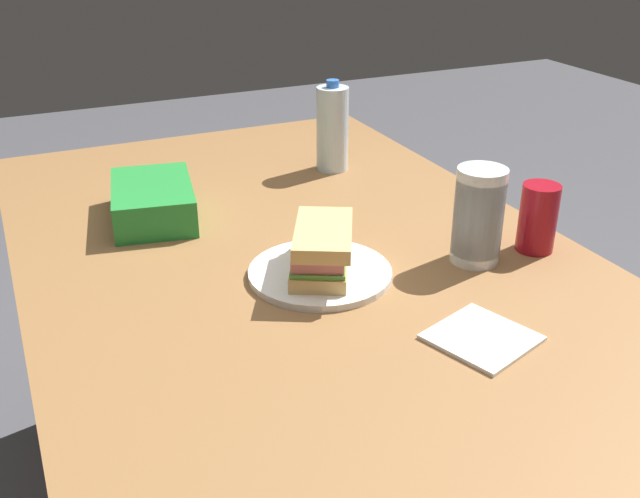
{
  "coord_description": "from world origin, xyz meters",
  "views": [
    {
      "loc": [
        1.0,
        -0.45,
        1.3
      ],
      "look_at": [
        0.03,
        -0.01,
        0.78
      ],
      "focal_mm": 41.04,
      "sensor_mm": 36.0,
      "label": 1
    }
  ],
  "objects_px": {
    "paper_plate": "(320,273)",
    "soda_can_red": "(538,218)",
    "water_bottle_tall": "(332,128)",
    "dining_table": "(316,311)",
    "plastic_cup_stack": "(478,216)",
    "sandwich": "(321,248)",
    "chip_bag": "(153,201)"
  },
  "relations": [
    {
      "from": "paper_plate",
      "to": "soda_can_red",
      "type": "height_order",
      "value": "soda_can_red"
    },
    {
      "from": "water_bottle_tall",
      "to": "paper_plate",
      "type": "bearing_deg",
      "value": -27.65
    },
    {
      "from": "dining_table",
      "to": "plastic_cup_stack",
      "type": "height_order",
      "value": "plastic_cup_stack"
    },
    {
      "from": "paper_plate",
      "to": "sandwich",
      "type": "bearing_deg",
      "value": -1.01
    },
    {
      "from": "dining_table",
      "to": "plastic_cup_stack",
      "type": "xyz_separation_m",
      "value": [
        0.09,
        0.26,
        0.17
      ]
    },
    {
      "from": "sandwich",
      "to": "soda_can_red",
      "type": "xyz_separation_m",
      "value": [
        0.06,
        0.39,
        0.01
      ]
    },
    {
      "from": "plastic_cup_stack",
      "to": "paper_plate",
      "type": "bearing_deg",
      "value": -102.24
    },
    {
      "from": "dining_table",
      "to": "chip_bag",
      "type": "bearing_deg",
      "value": -148.23
    },
    {
      "from": "paper_plate",
      "to": "chip_bag",
      "type": "height_order",
      "value": "chip_bag"
    },
    {
      "from": "chip_bag",
      "to": "dining_table",
      "type": "bearing_deg",
      "value": 41.99
    },
    {
      "from": "soda_can_red",
      "to": "dining_table",
      "type": "bearing_deg",
      "value": -104.36
    },
    {
      "from": "soda_can_red",
      "to": "plastic_cup_stack",
      "type": "bearing_deg",
      "value": -94.16
    },
    {
      "from": "paper_plate",
      "to": "sandwich",
      "type": "relative_size",
      "value": 1.15
    },
    {
      "from": "dining_table",
      "to": "water_bottle_tall",
      "type": "xyz_separation_m",
      "value": [
        -0.43,
        0.24,
        0.18
      ]
    },
    {
      "from": "sandwich",
      "to": "soda_can_red",
      "type": "distance_m",
      "value": 0.39
    },
    {
      "from": "dining_table",
      "to": "chip_bag",
      "type": "relative_size",
      "value": 7.14
    },
    {
      "from": "chip_bag",
      "to": "plastic_cup_stack",
      "type": "height_order",
      "value": "plastic_cup_stack"
    },
    {
      "from": "dining_table",
      "to": "water_bottle_tall",
      "type": "height_order",
      "value": "water_bottle_tall"
    },
    {
      "from": "soda_can_red",
      "to": "chip_bag",
      "type": "distance_m",
      "value": 0.72
    },
    {
      "from": "paper_plate",
      "to": "dining_table",
      "type": "bearing_deg",
      "value": 169.53
    },
    {
      "from": "soda_can_red",
      "to": "water_bottle_tall",
      "type": "xyz_separation_m",
      "value": [
        -0.53,
        -0.15,
        0.03
      ]
    },
    {
      "from": "soda_can_red",
      "to": "chip_bag",
      "type": "height_order",
      "value": "soda_can_red"
    },
    {
      "from": "sandwich",
      "to": "water_bottle_tall",
      "type": "distance_m",
      "value": 0.53
    },
    {
      "from": "soda_can_red",
      "to": "chip_bag",
      "type": "relative_size",
      "value": 0.53
    },
    {
      "from": "dining_table",
      "to": "plastic_cup_stack",
      "type": "bearing_deg",
      "value": 71.13
    },
    {
      "from": "paper_plate",
      "to": "chip_bag",
      "type": "xyz_separation_m",
      "value": [
        -0.35,
        -0.19,
        0.03
      ]
    },
    {
      "from": "dining_table",
      "to": "water_bottle_tall",
      "type": "relative_size",
      "value": 8.04
    },
    {
      "from": "chip_bag",
      "to": "plastic_cup_stack",
      "type": "bearing_deg",
      "value": 58.44
    },
    {
      "from": "water_bottle_tall",
      "to": "plastic_cup_stack",
      "type": "height_order",
      "value": "water_bottle_tall"
    },
    {
      "from": "paper_plate",
      "to": "plastic_cup_stack",
      "type": "relative_size",
      "value": 1.42
    },
    {
      "from": "paper_plate",
      "to": "water_bottle_tall",
      "type": "xyz_separation_m",
      "value": [
        -0.46,
        0.24,
        0.09
      ]
    },
    {
      "from": "paper_plate",
      "to": "water_bottle_tall",
      "type": "bearing_deg",
      "value": 152.35
    }
  ]
}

